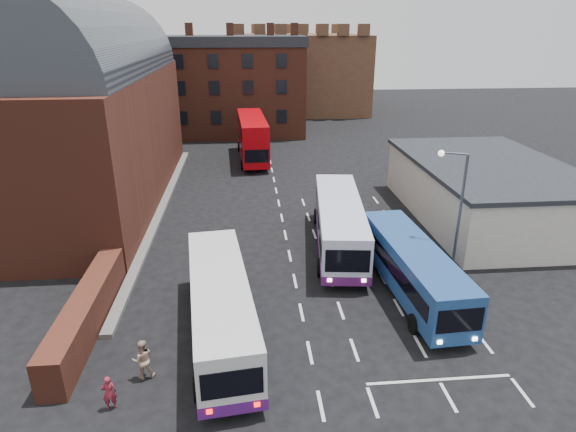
{
  "coord_description": "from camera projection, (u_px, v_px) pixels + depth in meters",
  "views": [
    {
      "loc": [
        -2.51,
        -18.09,
        13.42
      ],
      "look_at": [
        0.0,
        10.0,
        2.2
      ],
      "focal_mm": 30.0,
      "sensor_mm": 36.0,
      "label": 1
    }
  ],
  "objects": [
    {
      "name": "ground",
      "position": [
        307.0,
        341.0,
        21.91
      ],
      "size": [
        180.0,
        180.0,
        0.0
      ],
      "primitive_type": "plane",
      "color": "black"
    },
    {
      "name": "railway_station",
      "position": [
        76.0,
        105.0,
        37.24
      ],
      "size": [
        12.0,
        28.0,
        16.0
      ],
      "color": "#602B1E",
      "rests_on": "ground"
    },
    {
      "name": "forecourt_wall",
      "position": [
        87.0,
        311.0,
        22.59
      ],
      "size": [
        1.2,
        10.0,
        1.8
      ],
      "primitive_type": "cube",
      "color": "#602B1E",
      "rests_on": "ground"
    },
    {
      "name": "cream_building",
      "position": [
        486.0,
        190.0,
        35.31
      ],
      "size": [
        10.4,
        16.4,
        4.25
      ],
      "color": "beige",
      "rests_on": "ground"
    },
    {
      "name": "brick_terrace",
      "position": [
        217.0,
        91.0,
        61.95
      ],
      "size": [
        22.0,
        10.0,
        11.0
      ],
      "primitive_type": "cube",
      "color": "brown",
      "rests_on": "ground"
    },
    {
      "name": "castle_keep",
      "position": [
        294.0,
        72.0,
        81.27
      ],
      "size": [
        22.0,
        22.0,
        12.0
      ],
      "primitive_type": "cube",
      "color": "brown",
      "rests_on": "ground"
    },
    {
      "name": "bus_white_outbound",
      "position": [
        220.0,
        303.0,
        21.63
      ],
      "size": [
        3.74,
        11.15,
        2.98
      ],
      "rotation": [
        0.0,
        0.0,
        0.12
      ],
      "color": "silver",
      "rests_on": "ground"
    },
    {
      "name": "bus_white_inbound",
      "position": [
        339.0,
        221.0,
        30.43
      ],
      "size": [
        4.0,
        11.89,
        3.18
      ],
      "rotation": [
        0.0,
        0.0,
        3.03
      ],
      "color": "silver",
      "rests_on": "ground"
    },
    {
      "name": "bus_blue",
      "position": [
        413.0,
        267.0,
        25.14
      ],
      "size": [
        3.06,
        10.47,
        2.82
      ],
      "rotation": [
        0.0,
        0.0,
        3.2
      ],
      "color": "navy",
      "rests_on": "ground"
    },
    {
      "name": "bus_red_double",
      "position": [
        252.0,
        137.0,
        50.54
      ],
      "size": [
        3.3,
        11.53,
        4.57
      ],
      "rotation": [
        0.0,
        0.0,
        3.19
      ],
      "color": "#B4030A",
      "rests_on": "ground"
    },
    {
      "name": "street_lamp",
      "position": [
        455.0,
        207.0,
        25.24
      ],
      "size": [
        1.42,
        0.77,
        7.5
      ],
      "rotation": [
        0.0,
        0.0,
        -0.42
      ],
      "color": "#4A4D54",
      "rests_on": "ground"
    },
    {
      "name": "pedestrian_red",
      "position": [
        109.0,
        393.0,
        17.84
      ],
      "size": [
        0.6,
        0.47,
        1.45
      ],
      "primitive_type": "imported",
      "rotation": [
        0.0,
        0.0,
        3.4
      ],
      "color": "maroon",
      "rests_on": "ground"
    },
    {
      "name": "pedestrian_beige",
      "position": [
        143.0,
        359.0,
        19.39
      ],
      "size": [
        0.97,
        0.83,
        1.75
      ],
      "primitive_type": "imported",
      "rotation": [
        0.0,
        0.0,
        3.36
      ],
      "color": "tan",
      "rests_on": "ground"
    }
  ]
}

